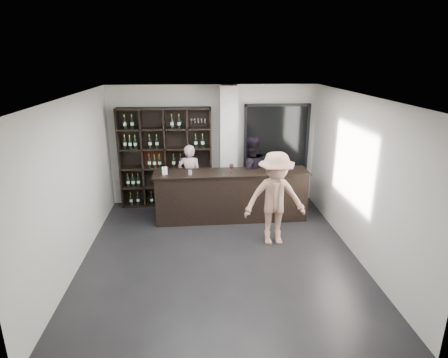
{
  "coord_description": "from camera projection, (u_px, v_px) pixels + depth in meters",
  "views": [
    {
      "loc": [
        -0.36,
        -6.2,
        3.53
      ],
      "look_at": [
        0.15,
        1.1,
        1.12
      ],
      "focal_mm": 30.0,
      "sensor_mm": 36.0,
      "label": 1
    }
  ],
  "objects": [
    {
      "name": "floor",
      "position": [
        220.0,
        254.0,
        7.0
      ],
      "size": [
        5.0,
        5.5,
        0.01
      ],
      "primitive_type": "cube",
      "color": "black",
      "rests_on": "ground"
    },
    {
      "name": "structural_column",
      "position": [
        228.0,
        148.0,
        8.91
      ],
      "size": [
        0.4,
        0.4,
        2.9
      ],
      "primitive_type": "cube",
      "color": "silver",
      "rests_on": "floor"
    },
    {
      "name": "tasting_counter",
      "position": [
        231.0,
        196.0,
        8.35
      ],
      "size": [
        3.4,
        0.7,
        1.12
      ],
      "rotation": [
        0.0,
        0.0,
        0.02
      ],
      "color": "black",
      "rests_on": "floor"
    },
    {
      "name": "card_stand",
      "position": [
        165.0,
        171.0,
        7.96
      ],
      "size": [
        0.12,
        0.08,
        0.16
      ],
      "primitive_type": "cube",
      "rotation": [
        0.0,
        0.0,
        0.27
      ],
      "color": "white",
      "rests_on": "tasting_counter"
    },
    {
      "name": "wine_shelf",
      "position": [
        166.0,
        158.0,
        8.98
      ],
      "size": [
        2.2,
        0.35,
        2.4
      ],
      "primitive_type": null,
      "color": "black",
      "rests_on": "floor"
    },
    {
      "name": "customer",
      "position": [
        275.0,
        199.0,
        7.16
      ],
      "size": [
        1.23,
        0.75,
        1.85
      ],
      "primitive_type": "imported",
      "rotation": [
        0.0,
        0.0,
        0.05
      ],
      "color": "#A07360",
      "rests_on": "floor"
    },
    {
      "name": "wine_glass",
      "position": [
        231.0,
        168.0,
        8.09
      ],
      "size": [
        0.1,
        0.1,
        0.22
      ],
      "primitive_type": null,
      "rotation": [
        0.0,
        0.0,
        0.04
      ],
      "color": "white",
      "rests_on": "tasting_counter"
    },
    {
      "name": "glass_panel",
      "position": [
        276.0,
        147.0,
        9.21
      ],
      "size": [
        1.6,
        0.08,
        2.1
      ],
      "color": "black",
      "rests_on": "floor"
    },
    {
      "name": "taster_black",
      "position": [
        250.0,
        174.0,
        8.7
      ],
      "size": [
        1.04,
        0.9,
        1.83
      ],
      "primitive_type": "imported",
      "rotation": [
        0.0,
        0.0,
        3.39
      ],
      "color": "black",
      "rests_on": "floor"
    },
    {
      "name": "spit_cup",
      "position": [
        190.0,
        173.0,
        7.94
      ],
      "size": [
        0.1,
        0.1,
        0.11
      ],
      "primitive_type": "cylinder",
      "rotation": [
        0.0,
        0.0,
        -0.27
      ],
      "color": "silver",
      "rests_on": "tasting_counter"
    },
    {
      "name": "taster_pink",
      "position": [
        190.0,
        176.0,
        8.99
      ],
      "size": [
        0.6,
        0.43,
        1.55
      ],
      "primitive_type": "imported",
      "rotation": [
        0.0,
        0.0,
        3.04
      ],
      "color": "#CDA4AB",
      "rests_on": "floor"
    },
    {
      "name": "napkin_stack",
      "position": [
        271.0,
        171.0,
        8.21
      ],
      "size": [
        0.13,
        0.13,
        0.02
      ],
      "primitive_type": "cube",
      "rotation": [
        0.0,
        0.0,
        0.1
      ],
      "color": "white",
      "rests_on": "tasting_counter"
    }
  ]
}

